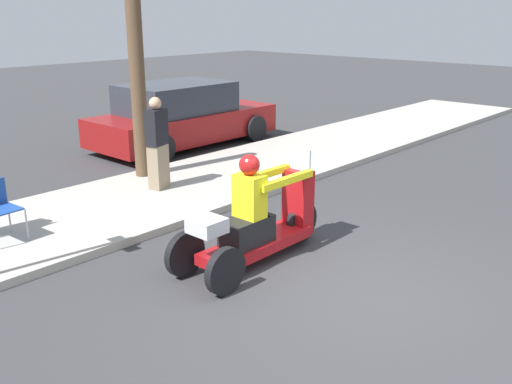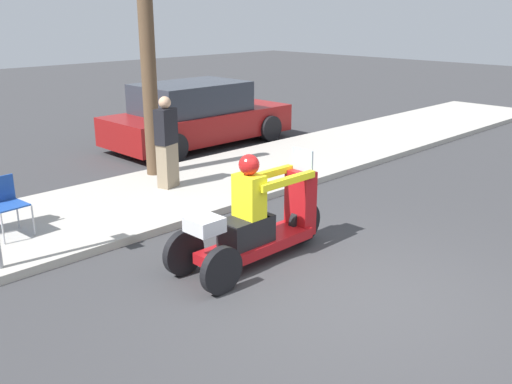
{
  "view_description": "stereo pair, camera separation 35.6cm",
  "coord_description": "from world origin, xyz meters",
  "px_view_note": "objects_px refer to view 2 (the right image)",
  "views": [
    {
      "loc": [
        -5.19,
        -3.05,
        3.14
      ],
      "look_at": [
        -0.13,
        1.57,
        0.95
      ],
      "focal_mm": 40.0,
      "sensor_mm": 36.0,
      "label": 1
    },
    {
      "loc": [
        -4.94,
        -3.31,
        3.14
      ],
      "look_at": [
        -0.13,
        1.57,
        0.95
      ],
      "focal_mm": 40.0,
      "sensor_mm": 36.0,
      "label": 2
    }
  ],
  "objects_px": {
    "motorcycle_trike": "(257,224)",
    "spectator_near_curb": "(167,144)",
    "folding_chair_curbside": "(4,200)",
    "parked_car_lot_center": "(197,116)",
    "tree_trunk": "(150,89)"
  },
  "relations": [
    {
      "from": "parked_car_lot_center",
      "to": "tree_trunk",
      "type": "height_order",
      "value": "tree_trunk"
    },
    {
      "from": "folding_chair_curbside",
      "to": "spectator_near_curb",
      "type": "bearing_deg",
      "value": 4.97
    },
    {
      "from": "motorcycle_trike",
      "to": "folding_chair_curbside",
      "type": "bearing_deg",
      "value": 125.0
    },
    {
      "from": "folding_chair_curbside",
      "to": "parked_car_lot_center",
      "type": "distance_m",
      "value": 6.49
    },
    {
      "from": "folding_chair_curbside",
      "to": "parked_car_lot_center",
      "type": "height_order",
      "value": "parked_car_lot_center"
    },
    {
      "from": "motorcycle_trike",
      "to": "parked_car_lot_center",
      "type": "distance_m",
      "value": 6.95
    },
    {
      "from": "motorcycle_trike",
      "to": "folding_chair_curbside",
      "type": "distance_m",
      "value": 3.57
    },
    {
      "from": "parked_car_lot_center",
      "to": "tree_trunk",
      "type": "distance_m",
      "value": 3.24
    },
    {
      "from": "motorcycle_trike",
      "to": "spectator_near_curb",
      "type": "relative_size",
      "value": 1.51
    },
    {
      "from": "motorcycle_trike",
      "to": "parked_car_lot_center",
      "type": "relative_size",
      "value": 0.53
    },
    {
      "from": "tree_trunk",
      "to": "spectator_near_curb",
      "type": "bearing_deg",
      "value": -109.53
    },
    {
      "from": "folding_chair_curbside",
      "to": "tree_trunk",
      "type": "distance_m",
      "value": 3.67
    },
    {
      "from": "parked_car_lot_center",
      "to": "folding_chair_curbside",
      "type": "bearing_deg",
      "value": -153.28
    },
    {
      "from": "tree_trunk",
      "to": "parked_car_lot_center",
      "type": "bearing_deg",
      "value": 35.14
    },
    {
      "from": "motorcycle_trike",
      "to": "parked_car_lot_center",
      "type": "bearing_deg",
      "value": 57.31
    }
  ]
}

